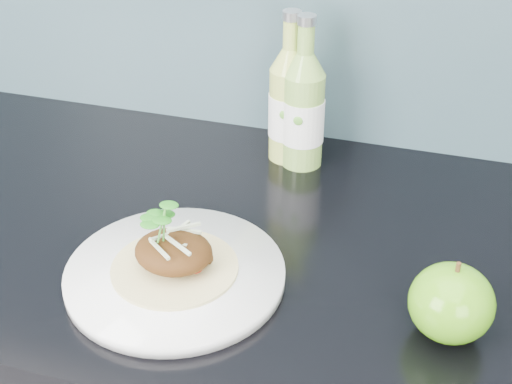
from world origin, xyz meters
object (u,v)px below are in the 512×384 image
at_px(cider_bottle_left, 290,105).
at_px(cider_bottle_right, 303,110).
at_px(dinner_plate, 175,274).
at_px(green_apple, 451,303).

height_order(cider_bottle_left, cider_bottle_right, same).
xyz_separation_m(dinner_plate, green_apple, (0.31, 0.00, 0.03)).
xyz_separation_m(dinner_plate, cider_bottle_right, (0.07, 0.31, 0.08)).
height_order(dinner_plate, cider_bottle_left, cider_bottle_left).
xyz_separation_m(green_apple, cider_bottle_right, (-0.24, 0.31, 0.04)).
height_order(dinner_plate, cider_bottle_right, cider_bottle_right).
bearing_deg(dinner_plate, cider_bottle_left, 81.20).
height_order(green_apple, cider_bottle_right, cider_bottle_right).
relative_size(green_apple, cider_bottle_right, 0.51).
bearing_deg(green_apple, cider_bottle_right, 127.29).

